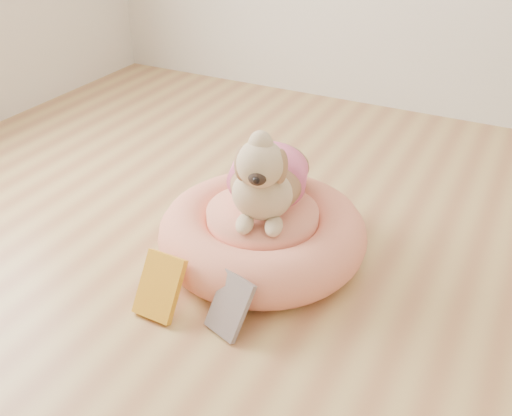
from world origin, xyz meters
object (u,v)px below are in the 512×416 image
at_px(pet_bed, 262,233).
at_px(dog, 266,162).
at_px(book_white, 230,306).
at_px(book_yellow, 160,286).

height_order(pet_bed, dog, dog).
xyz_separation_m(dog, book_white, (0.08, -0.41, -0.28)).
xyz_separation_m(pet_bed, book_white, (0.09, -0.39, -0.01)).
bearing_deg(book_white, pet_bed, 120.50).
xyz_separation_m(pet_bed, book_yellow, (-0.15, -0.42, 0.00)).
bearing_deg(book_yellow, dog, 71.88).
bearing_deg(dog, pet_bed, -112.49).
bearing_deg(book_yellow, book_white, 7.90).
height_order(dog, book_yellow, dog).
distance_m(book_yellow, book_white, 0.24).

